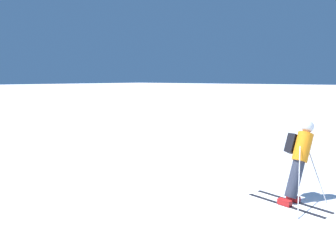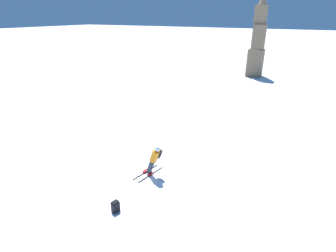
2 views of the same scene
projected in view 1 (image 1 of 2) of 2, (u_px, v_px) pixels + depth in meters
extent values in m
plane|color=white|center=(265.00, 223.00, 6.25)|extent=(300.00, 300.00, 0.00)
cube|color=black|center=(284.00, 205.00, 7.11)|extent=(0.41, 1.77, 0.01)
cube|color=black|center=(293.00, 201.00, 7.34)|extent=(0.41, 1.77, 0.01)
cube|color=#B21919|center=(285.00, 202.00, 7.10)|extent=(0.19, 0.30, 0.12)
cube|color=#B21919|center=(293.00, 198.00, 7.33)|extent=(0.19, 0.30, 0.12)
cylinder|color=#2D3342|center=(295.00, 179.00, 7.28)|extent=(0.59, 0.35, 0.87)
cylinder|color=orange|center=(303.00, 147.00, 7.36)|extent=(0.61, 0.43, 0.73)
sphere|color=tan|center=(307.00, 128.00, 7.40)|extent=(0.34, 0.29, 0.31)
sphere|color=silver|center=(308.00, 127.00, 7.40)|extent=(0.40, 0.33, 0.35)
cube|color=black|center=(292.00, 144.00, 7.55)|extent=(0.45, 0.25, 0.51)
cylinder|color=#B7B7BC|center=(299.00, 181.00, 6.79)|extent=(0.99, 0.36, 1.27)
cylinder|color=#B7B7BC|center=(318.00, 177.00, 7.33)|extent=(0.16, 0.51, 1.11)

